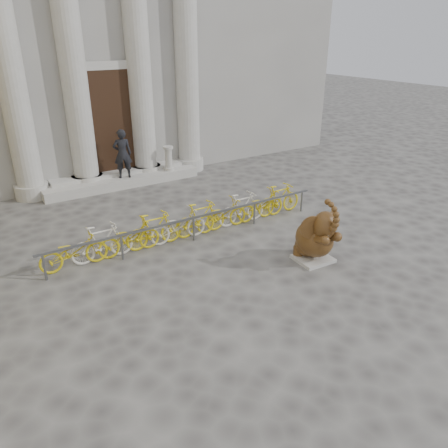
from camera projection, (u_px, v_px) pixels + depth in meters
ground at (273, 301)px, 9.72m from camera, size 80.00×80.00×0.00m
classical_building at (63, 18)px, 18.77m from camera, size 22.00×10.70×12.00m
entrance_steps at (122, 180)px, 16.88m from camera, size 6.00×1.20×0.36m
elephant_statue at (316, 238)px, 11.13m from camera, size 1.21×1.36×1.81m
bike_rack at (189, 221)px, 12.49m from camera, size 8.50×0.53×1.00m
pedestrian at (123, 154)px, 16.27m from camera, size 0.76×0.59×1.84m
balustrade_post at (169, 159)px, 17.32m from camera, size 0.40×0.40×0.97m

